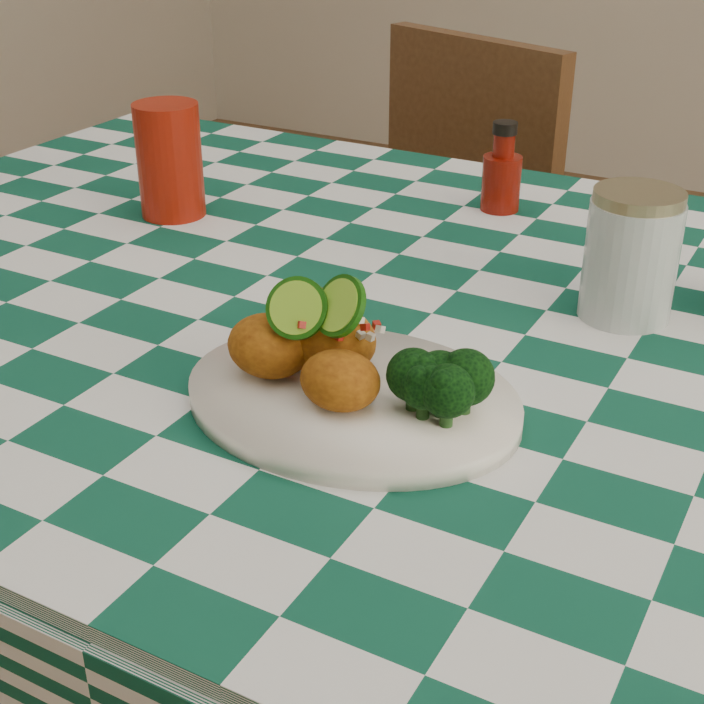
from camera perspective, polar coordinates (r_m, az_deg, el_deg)
The scene contains 8 objects.
dining_table at distance 1.25m, azimuth 3.96°, elevation -14.25°, with size 1.66×1.06×0.79m, color #0E4A35, non-canonical shape.
plate at distance 0.85m, azimuth 0.00°, elevation -2.74°, with size 0.30×0.23×0.02m, color white, non-canonical shape.
fried_chicken_pile at distance 0.83m, azimuth -1.46°, elevation 0.94°, with size 0.14×0.11×0.09m, color #A55B0F, non-canonical shape.
broccoli_side at distance 0.81m, azimuth 5.53°, elevation -1.57°, with size 0.07×0.07×0.05m, color black, non-canonical shape.
red_tumbler at distance 1.30m, azimuth -10.57°, elevation 10.90°, with size 0.08×0.08×0.15m, color #931608.
ketchup_bottle at distance 1.31m, azimuth 8.74°, elevation 10.61°, with size 0.05×0.05×0.12m, color #700F05, non-canonical shape.
mason_jar at distance 1.03m, azimuth 15.93°, elevation 5.44°, with size 0.09×0.09×0.13m, color #B2BCBA, non-canonical shape.
wooden_chair_left at distance 1.89m, azimuth 2.73°, elevation 3.52°, with size 0.41×0.43×0.90m, color #472814, non-canonical shape.
Camera 1 is at (0.37, -0.85, 1.23)m, focal length 50.00 mm.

